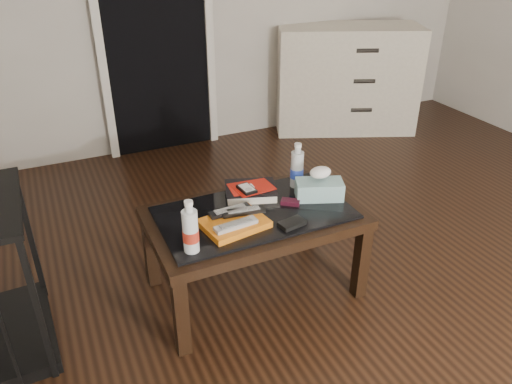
{
  "coord_description": "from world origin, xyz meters",
  "views": [
    {
      "loc": [
        -1.31,
        -1.35,
        1.68
      ],
      "look_at": [
        -0.46,
        0.52,
        0.55
      ],
      "focal_mm": 35.0,
      "sensor_mm": 36.0,
      "label": 1
    }
  ],
  "objects_px": {
    "dresser": "(346,79)",
    "tissue_box": "(319,190)",
    "coffee_table": "(254,223)",
    "water_bottle_right": "(297,165)",
    "water_bottle_left": "(190,226)",
    "textbook": "(251,191)"
  },
  "relations": [
    {
      "from": "water_bottle_left",
      "to": "water_bottle_right",
      "type": "distance_m",
      "value": 0.75
    },
    {
      "from": "dresser",
      "to": "textbook",
      "type": "xyz_separation_m",
      "value": [
        -1.62,
        -1.58,
        0.03
      ]
    },
    {
      "from": "dresser",
      "to": "water_bottle_left",
      "type": "bearing_deg",
      "value": -114.31
    },
    {
      "from": "water_bottle_right",
      "to": "tissue_box",
      "type": "xyz_separation_m",
      "value": [
        0.04,
        -0.16,
        -0.07
      ]
    },
    {
      "from": "textbook",
      "to": "water_bottle_right",
      "type": "height_order",
      "value": "water_bottle_right"
    },
    {
      "from": "tissue_box",
      "to": "water_bottle_left",
      "type": "bearing_deg",
      "value": -145.16
    },
    {
      "from": "coffee_table",
      "to": "water_bottle_right",
      "type": "relative_size",
      "value": 4.2
    },
    {
      "from": "textbook",
      "to": "water_bottle_right",
      "type": "xyz_separation_m",
      "value": [
        0.26,
        -0.01,
        0.1
      ]
    },
    {
      "from": "coffee_table",
      "to": "textbook",
      "type": "distance_m",
      "value": 0.18
    },
    {
      "from": "dresser",
      "to": "tissue_box",
      "type": "distance_m",
      "value": 2.19
    },
    {
      "from": "coffee_table",
      "to": "tissue_box",
      "type": "height_order",
      "value": "tissue_box"
    },
    {
      "from": "textbook",
      "to": "water_bottle_left",
      "type": "height_order",
      "value": "water_bottle_left"
    },
    {
      "from": "water_bottle_right",
      "to": "tissue_box",
      "type": "height_order",
      "value": "water_bottle_right"
    },
    {
      "from": "water_bottle_left",
      "to": "textbook",
      "type": "bearing_deg",
      "value": 38.45
    },
    {
      "from": "coffee_table",
      "to": "dresser",
      "type": "xyz_separation_m",
      "value": [
        1.67,
        1.74,
        0.05
      ]
    },
    {
      "from": "textbook",
      "to": "water_bottle_left",
      "type": "distance_m",
      "value": 0.54
    },
    {
      "from": "coffee_table",
      "to": "water_bottle_left",
      "type": "bearing_deg",
      "value": -154.17
    },
    {
      "from": "coffee_table",
      "to": "tissue_box",
      "type": "xyz_separation_m",
      "value": [
        0.35,
        -0.01,
        0.11
      ]
    },
    {
      "from": "water_bottle_left",
      "to": "water_bottle_right",
      "type": "bearing_deg",
      "value": 25.72
    },
    {
      "from": "dresser",
      "to": "water_bottle_left",
      "type": "height_order",
      "value": "dresser"
    },
    {
      "from": "tissue_box",
      "to": "dresser",
      "type": "bearing_deg",
      "value": 74.45
    },
    {
      "from": "dresser",
      "to": "tissue_box",
      "type": "bearing_deg",
      "value": -104.64
    }
  ]
}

